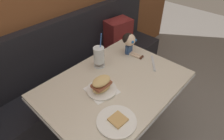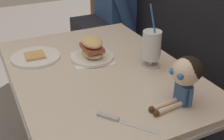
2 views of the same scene
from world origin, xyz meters
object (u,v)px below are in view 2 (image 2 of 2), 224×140
sandwich_plate (92,50)px  butter_knife (116,119)px  milkshake_glass (152,47)px  toast_plate (36,57)px  seated_doll (186,74)px  diner_patron (111,1)px

sandwich_plate → butter_knife: (0.51, -0.12, -0.04)m
milkshake_glass → sandwich_plate: (-0.20, -0.23, -0.06)m
toast_plate → seated_doll: size_ratio=1.12×
butter_knife → toast_plate: bearing=-167.1°
milkshake_glass → diner_patron: size_ratio=0.39×
sandwich_plate → diner_patron: bearing=149.7°
seated_doll → diner_patron: 1.55m
milkshake_glass → diner_patron: (-1.16, 0.34, -0.10)m
toast_plate → milkshake_glass: milkshake_glass is taller
sandwich_plate → diner_patron: diner_patron is taller
seated_doll → milkshake_glass: bearing=169.9°
sandwich_plate → butter_knife: 0.52m
toast_plate → milkshake_glass: size_ratio=0.79×
toast_plate → butter_knife: size_ratio=1.28×
milkshake_glass → butter_knife: 0.47m
diner_patron → milkshake_glass: bearing=-16.2°
toast_plate → sandwich_plate: 0.30m
sandwich_plate → seated_doll: size_ratio=1.05×
diner_patron → seated_doll: bearing=-14.9°
toast_plate → diner_patron: diner_patron is taller
toast_plate → diner_patron: size_ratio=0.31×
seated_doll → diner_patron: (-1.49, 0.40, -0.13)m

